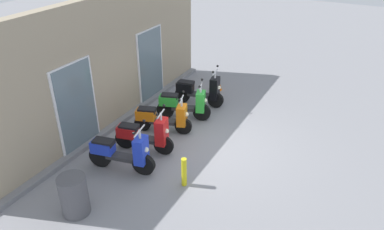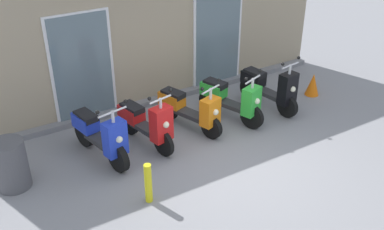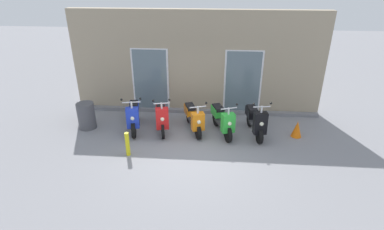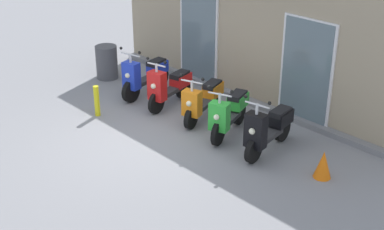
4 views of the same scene
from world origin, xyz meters
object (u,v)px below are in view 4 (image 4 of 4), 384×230
(scooter_black, at_px, (268,129))
(traffic_cone, at_px, (323,165))
(scooter_green, at_px, (229,113))
(trash_bin, at_px, (107,62))
(scooter_blue, at_px, (145,76))
(curb_bollard, at_px, (97,101))
(scooter_red, at_px, (169,86))
(scooter_orange, at_px, (203,99))

(scooter_black, bearing_deg, traffic_cone, -0.54)
(scooter_green, bearing_deg, trash_bin, 179.35)
(scooter_blue, bearing_deg, curb_bollard, -82.64)
(scooter_red, xyz_separation_m, scooter_black, (2.94, -0.04, 0.00))
(scooter_green, xyz_separation_m, trash_bin, (-4.38, 0.05, -0.06))
(scooter_green, relative_size, traffic_cone, 2.95)
(scooter_blue, relative_size, scooter_red, 1.06)
(scooter_blue, relative_size, scooter_green, 1.06)
(scooter_orange, distance_m, scooter_black, 1.94)
(scooter_orange, relative_size, curb_bollard, 2.22)
(scooter_red, xyz_separation_m, traffic_cone, (4.23, -0.05, -0.24))
(scooter_black, bearing_deg, scooter_orange, 175.73)
(trash_bin, bearing_deg, curb_bollard, -40.58)
(scooter_blue, distance_m, curb_bollard, 1.54)
(scooter_orange, height_order, scooter_black, scooter_black)
(scooter_blue, height_order, scooter_black, scooter_black)
(scooter_orange, height_order, traffic_cone, scooter_orange)
(scooter_black, bearing_deg, trash_bin, 179.52)
(scooter_blue, relative_size, traffic_cone, 3.14)
(curb_bollard, relative_size, trash_bin, 0.81)
(scooter_orange, distance_m, trash_bin, 3.47)
(scooter_green, height_order, trash_bin, scooter_green)
(scooter_blue, height_order, traffic_cone, scooter_blue)
(scooter_red, distance_m, trash_bin, 2.46)
(scooter_red, bearing_deg, scooter_black, -0.83)
(scooter_red, relative_size, traffic_cone, 2.96)
(trash_bin, bearing_deg, scooter_green, -0.65)
(scooter_red, relative_size, curb_bollard, 2.20)
(scooter_green, bearing_deg, scooter_blue, 178.72)
(scooter_blue, bearing_deg, scooter_black, -0.88)
(scooter_orange, height_order, trash_bin, scooter_orange)
(scooter_blue, bearing_deg, scooter_orange, 2.55)
(scooter_black, xyz_separation_m, traffic_cone, (1.29, -0.01, -0.24))
(curb_bollard, bearing_deg, scooter_green, 29.02)
(scooter_orange, xyz_separation_m, scooter_black, (1.93, -0.14, 0.05))
(scooter_blue, height_order, scooter_orange, scooter_blue)
(scooter_green, bearing_deg, scooter_orange, 170.74)
(scooter_blue, height_order, trash_bin, scooter_blue)
(scooter_green, bearing_deg, curb_bollard, -150.98)
(trash_bin, bearing_deg, scooter_orange, 1.63)
(scooter_blue, relative_size, scooter_black, 1.03)
(scooter_red, relative_size, scooter_green, 1.00)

